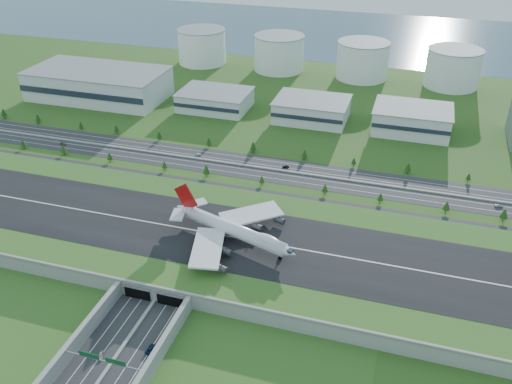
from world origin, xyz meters
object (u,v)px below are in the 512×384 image
(car_2, at_px, (151,349))
(car_6, at_px, (499,206))
(car_5, at_px, (286,167))
(fuel_tank_a, at_px, (202,47))
(boeing_747, at_px, (233,229))
(car_4, at_px, (63,144))
(car_7, at_px, (199,154))
(car_0, at_px, (101,355))

(car_2, relative_size, car_6, 1.23)
(car_2, relative_size, car_5, 1.32)
(car_5, bearing_deg, fuel_tank_a, -164.00)
(boeing_747, bearing_deg, car_4, 169.68)
(car_5, xyz_separation_m, car_6, (137.33, -11.30, -0.08))
(car_4, bearing_deg, boeing_747, -99.03)
(car_6, height_order, car_7, car_6)
(car_4, relative_size, car_6, 0.98)
(fuel_tank_a, xyz_separation_m, car_2, (132.34, -388.58, -16.52))
(boeing_747, height_order, car_6, boeing_747)
(car_2, distance_m, car_4, 227.38)
(car_5, relative_size, car_7, 0.99)
(fuel_tank_a, height_order, car_6, fuel_tank_a)
(car_2, bearing_deg, car_6, -129.26)
(car_2, xyz_separation_m, car_5, (13.72, 178.85, -0.09))
(car_7, bearing_deg, car_5, 108.14)
(fuel_tank_a, distance_m, car_0, 414.02)
(fuel_tank_a, distance_m, car_2, 410.83)
(car_2, xyz_separation_m, car_6, (151.05, 167.55, -0.16))
(fuel_tank_a, height_order, car_0, fuel_tank_a)
(car_5, bearing_deg, car_0, -28.59)
(fuel_tank_a, bearing_deg, car_7, -68.85)
(car_4, distance_m, car_5, 169.82)
(car_4, height_order, car_5, car_4)
(car_6, relative_size, car_7, 1.06)
(car_2, bearing_deg, car_0, 29.02)
(car_0, bearing_deg, boeing_747, 47.43)
(car_0, height_order, car_5, car_0)
(boeing_747, bearing_deg, car_6, 50.94)
(car_4, bearing_deg, car_2, -117.62)
(fuel_tank_a, distance_m, car_4, 224.60)
(boeing_747, relative_size, car_7, 16.02)
(fuel_tank_a, bearing_deg, car_0, -74.03)
(car_0, relative_size, car_6, 0.97)
(car_5, relative_size, car_6, 0.93)
(boeing_747, xyz_separation_m, car_0, (-29.43, -85.56, -13.91))
(car_7, bearing_deg, car_4, -63.84)
(car_0, height_order, car_6, car_0)
(car_2, bearing_deg, car_7, -71.24)
(car_0, distance_m, car_7, 191.45)
(car_0, bearing_deg, car_5, 56.67)
(car_2, bearing_deg, car_5, -91.62)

